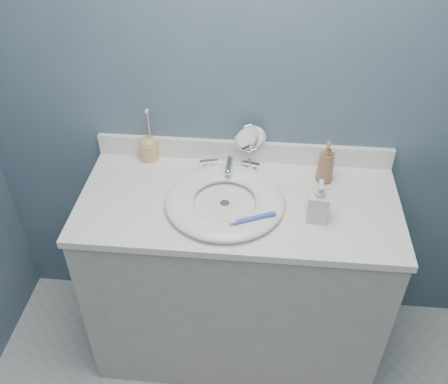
# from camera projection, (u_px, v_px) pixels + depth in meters

# --- Properties ---
(back_wall) EXTENTS (2.20, 0.02, 2.40)m
(back_wall) POSITION_uv_depth(u_px,v_px,m) (245.00, 90.00, 1.90)
(back_wall) COLOR #495E6E
(back_wall) RESTS_ON ground
(vanity_cabinet) EXTENTS (1.20, 0.55, 0.85)m
(vanity_cabinet) POSITION_uv_depth(u_px,v_px,m) (237.00, 280.00, 2.18)
(vanity_cabinet) COLOR #BDB7AC
(vanity_cabinet) RESTS_ON ground
(countertop) EXTENTS (1.22, 0.57, 0.03)m
(countertop) POSITION_uv_depth(u_px,v_px,m) (239.00, 203.00, 1.90)
(countertop) COLOR white
(countertop) RESTS_ON vanity_cabinet
(backsplash) EXTENTS (1.22, 0.02, 0.09)m
(backsplash) POSITION_uv_depth(u_px,v_px,m) (243.00, 151.00, 2.07)
(backsplash) COLOR white
(backsplash) RESTS_ON countertop
(basin) EXTENTS (0.45, 0.45, 0.04)m
(basin) POSITION_uv_depth(u_px,v_px,m) (225.00, 201.00, 1.86)
(basin) COLOR white
(basin) RESTS_ON countertop
(drain) EXTENTS (0.04, 0.04, 0.01)m
(drain) POSITION_uv_depth(u_px,v_px,m) (225.00, 204.00, 1.87)
(drain) COLOR silver
(drain) RESTS_ON countertop
(faucet) EXTENTS (0.25, 0.13, 0.07)m
(faucet) POSITION_uv_depth(u_px,v_px,m) (229.00, 168.00, 2.01)
(faucet) COLOR silver
(faucet) RESTS_ON countertop
(makeup_mirror) EXTENTS (0.13, 0.07, 0.19)m
(makeup_mirror) POSITION_uv_depth(u_px,v_px,m) (250.00, 143.00, 2.01)
(makeup_mirror) COLOR silver
(makeup_mirror) RESTS_ON countertop
(soap_bottle_amber) EXTENTS (0.07, 0.07, 0.18)m
(soap_bottle_amber) POSITION_uv_depth(u_px,v_px,m) (326.00, 162.00, 1.93)
(soap_bottle_amber) COLOR #956343
(soap_bottle_amber) RESTS_ON countertop
(soap_bottle_clear) EXTENTS (0.08, 0.08, 0.16)m
(soap_bottle_clear) POSITION_uv_depth(u_px,v_px,m) (319.00, 200.00, 1.76)
(soap_bottle_clear) COLOR silver
(soap_bottle_clear) RESTS_ON countertop
(toothbrush_holder) EXTENTS (0.08, 0.08, 0.23)m
(toothbrush_holder) POSITION_uv_depth(u_px,v_px,m) (148.00, 147.00, 2.07)
(toothbrush_holder) COLOR tan
(toothbrush_holder) RESTS_ON countertop
(toothbrush_lying) EXTENTS (0.16, 0.09, 0.02)m
(toothbrush_lying) POSITION_uv_depth(u_px,v_px,m) (253.00, 219.00, 1.75)
(toothbrush_lying) COLOR blue
(toothbrush_lying) RESTS_ON basin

